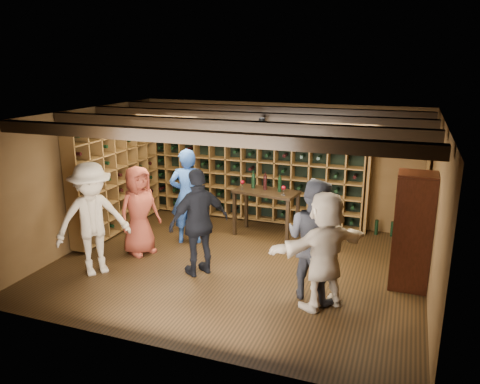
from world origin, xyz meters
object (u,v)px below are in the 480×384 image
(display_cabinet, at_px, (412,234))
(tasting_table, at_px, (266,196))
(man_blue_shirt, at_px, (188,196))
(guest_beige, at_px, (325,250))
(guest_red_floral, at_px, (139,210))
(guest_khaki, at_px, (93,219))
(man_grey_suit, at_px, (313,239))
(guest_woman_black, at_px, (199,223))

(display_cabinet, distance_m, tasting_table, 2.97)
(man_blue_shirt, distance_m, guest_beige, 3.21)
(man_blue_shirt, distance_m, guest_red_floral, 0.96)
(display_cabinet, bearing_deg, guest_khaki, -165.54)
(display_cabinet, height_order, man_grey_suit, man_grey_suit)
(guest_woman_black, bearing_deg, man_blue_shirt, -107.94)
(guest_red_floral, xyz_separation_m, guest_beige, (3.39, -0.78, 0.05))
(tasting_table, bearing_deg, display_cabinet, -18.38)
(tasting_table, bearing_deg, guest_red_floral, -131.53)
(guest_woman_black, distance_m, tasting_table, 2.04)
(man_grey_suit, height_order, guest_red_floral, man_grey_suit)
(man_blue_shirt, height_order, man_grey_suit, man_blue_shirt)
(man_grey_suit, height_order, tasting_table, man_grey_suit)
(guest_woman_black, xyz_separation_m, guest_beige, (2.05, -0.38, -0.03))
(guest_red_floral, bearing_deg, man_blue_shirt, -12.97)
(guest_beige, relative_size, tasting_table, 1.31)
(man_grey_suit, bearing_deg, tasting_table, -37.02)
(man_grey_suit, height_order, guest_woman_black, man_grey_suit)
(display_cabinet, distance_m, man_grey_suit, 1.54)
(guest_beige, bearing_deg, tasting_table, -102.96)
(guest_red_floral, height_order, guest_woman_black, guest_woman_black)
(man_blue_shirt, relative_size, guest_beige, 1.07)
(guest_red_floral, xyz_separation_m, tasting_table, (1.84, 1.58, 0.01))
(guest_red_floral, xyz_separation_m, guest_woman_black, (1.35, -0.40, 0.07))
(guest_woman_black, distance_m, guest_beige, 2.08)
(man_blue_shirt, height_order, guest_beige, man_blue_shirt)
(man_blue_shirt, bearing_deg, man_grey_suit, 130.67)
(man_grey_suit, bearing_deg, guest_khaki, 27.45)
(man_blue_shirt, height_order, guest_khaki, guest_khaki)
(man_grey_suit, distance_m, guest_red_floral, 3.24)
(display_cabinet, bearing_deg, guest_red_floral, -176.60)
(man_grey_suit, relative_size, tasting_table, 1.38)
(guest_woman_black, relative_size, guest_khaki, 0.95)
(man_grey_suit, distance_m, guest_beige, 0.32)
(man_blue_shirt, height_order, tasting_table, man_blue_shirt)
(guest_beige, bearing_deg, man_blue_shirt, -74.97)
(man_grey_suit, height_order, guest_khaki, guest_khaki)
(man_blue_shirt, relative_size, man_grey_suit, 1.01)
(display_cabinet, relative_size, guest_khaki, 0.96)
(guest_woman_black, bearing_deg, guest_beige, 117.98)
(guest_red_floral, distance_m, guest_khaki, 0.99)
(man_blue_shirt, relative_size, guest_woman_black, 1.03)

